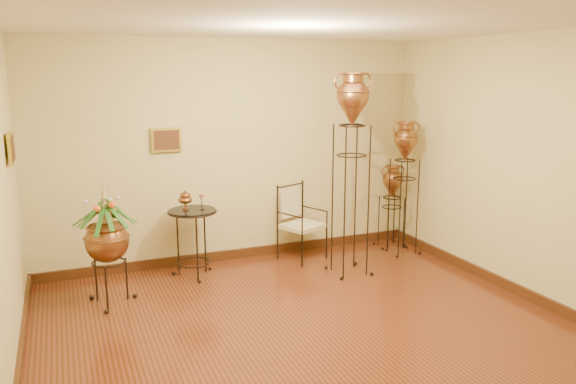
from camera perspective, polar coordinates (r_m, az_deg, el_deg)
name	(u,v)px	position (r m, az deg, el deg)	size (l,w,h in m)	color
ground	(316,339)	(5.31, 2.91, -14.67)	(5.00, 5.00, 0.00)	maroon
room_shell	(318,151)	(4.80, 3.03, 4.19)	(5.02, 5.02, 2.81)	#CABD82
amphora_tall	(351,173)	(6.64, 6.41, 1.98)	(0.62, 0.62, 2.42)	black
amphora_mid	(404,187)	(7.60, 11.68, 0.53)	(0.43, 0.43, 1.79)	black
amphora_short	(392,206)	(7.89, 10.50, -1.40)	(0.47, 0.47, 1.17)	black
planter_urn	(107,236)	(6.08, -17.95, -4.27)	(0.88, 0.88, 1.33)	black
armchair	(302,223)	(7.27, 1.46, -3.15)	(0.70, 0.68, 0.97)	black
side_table	(193,242)	(6.77, -9.61, -5.00)	(0.73, 0.73, 1.03)	black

